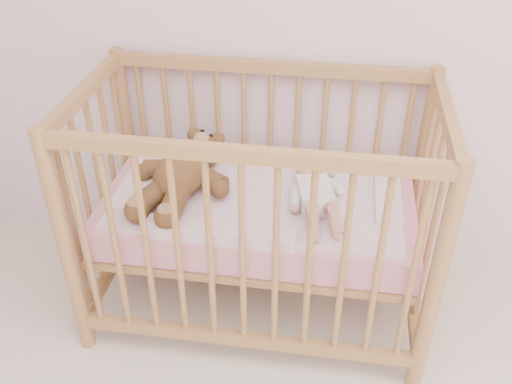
# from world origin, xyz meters

# --- Properties ---
(crib) EXTENTS (1.36, 0.76, 1.00)m
(crib) POSITION_xyz_m (-0.45, 1.60, 0.50)
(crib) COLOR #B4844C
(crib) RESTS_ON floor
(mattress) EXTENTS (1.22, 0.62, 0.13)m
(mattress) POSITION_xyz_m (-0.45, 1.60, 0.49)
(mattress) COLOR pink
(mattress) RESTS_ON crib
(blanket) EXTENTS (1.10, 0.58, 0.06)m
(blanket) POSITION_xyz_m (-0.45, 1.60, 0.56)
(blanket) COLOR #F1A6C3
(blanket) RESTS_ON mattress
(baby) EXTENTS (0.34, 0.52, 0.11)m
(baby) POSITION_xyz_m (-0.23, 1.58, 0.64)
(baby) COLOR white
(baby) RESTS_ON blanket
(teddy_bear) EXTENTS (0.53, 0.67, 0.17)m
(teddy_bear) POSITION_xyz_m (-0.75, 1.58, 0.65)
(teddy_bear) COLOR brown
(teddy_bear) RESTS_ON blanket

